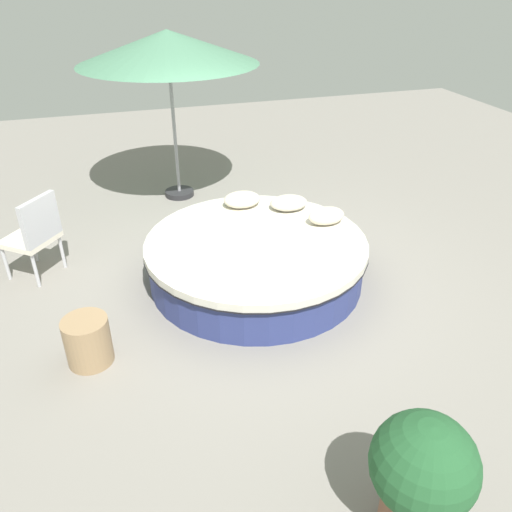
# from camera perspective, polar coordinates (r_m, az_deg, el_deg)

# --- Properties ---
(ground_plane) EXTENTS (16.00, 16.00, 0.00)m
(ground_plane) POSITION_cam_1_polar(r_m,az_deg,el_deg) (5.84, 0.00, -2.56)
(ground_plane) COLOR gray
(round_bed) EXTENTS (2.47, 2.47, 0.50)m
(round_bed) POSITION_cam_1_polar(r_m,az_deg,el_deg) (5.70, 0.00, -0.38)
(round_bed) COLOR navy
(round_bed) RESTS_ON ground_plane
(throw_pillow_0) EXTENTS (0.44, 0.28, 0.20)m
(throw_pillow_0) POSITION_cam_1_polar(r_m,az_deg,el_deg) (5.96, 7.91, 4.50)
(throw_pillow_0) COLOR beige
(throw_pillow_0) RESTS_ON round_bed
(throw_pillow_1) EXTENTS (0.47, 0.37, 0.16)m
(throw_pillow_1) POSITION_cam_1_polar(r_m,az_deg,el_deg) (6.30, 3.69, 6.00)
(throw_pillow_1) COLOR beige
(throw_pillow_1) RESTS_ON round_bed
(throw_pillow_2) EXTENTS (0.46, 0.36, 0.18)m
(throw_pillow_2) POSITION_cam_1_polar(r_m,az_deg,el_deg) (6.35, -1.59, 6.37)
(throw_pillow_2) COLOR beige
(throw_pillow_2) RESTS_ON round_bed
(patio_chair) EXTENTS (0.71, 0.72, 0.98)m
(patio_chair) POSITION_cam_1_polar(r_m,az_deg,el_deg) (6.15, -23.59, 2.49)
(patio_chair) COLOR #B7B7BC
(patio_chair) RESTS_ON ground_plane
(patio_umbrella) EXTENTS (2.49, 2.49, 2.38)m
(patio_umbrella) POSITION_cam_1_polar(r_m,az_deg,el_deg) (7.46, -9.90, 22.05)
(patio_umbrella) COLOR #262628
(patio_umbrella) RESTS_ON ground_plane
(planter) EXTENTS (0.64, 0.64, 0.95)m
(planter) POSITION_cam_1_polar(r_m,az_deg,el_deg) (3.41, 18.08, -22.26)
(planter) COLOR brown
(planter) RESTS_ON ground_plane
(side_table) EXTENTS (0.41, 0.41, 0.45)m
(side_table) POSITION_cam_1_polar(r_m,az_deg,el_deg) (4.84, -18.37, -9.04)
(side_table) COLOR #997A56
(side_table) RESTS_ON ground_plane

